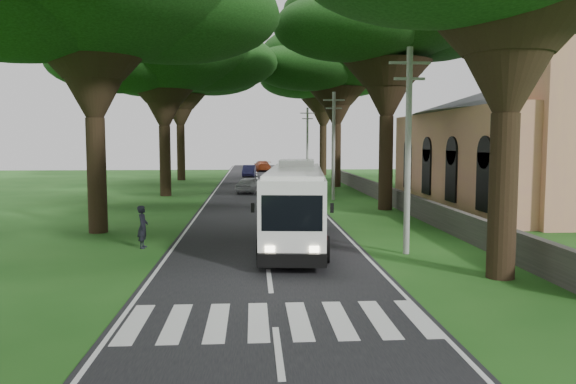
{
  "coord_description": "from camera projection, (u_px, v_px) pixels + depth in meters",
  "views": [
    {
      "loc": [
        -0.52,
        -15.43,
        4.46
      ],
      "look_at": [
        1.02,
        8.92,
        2.2
      ],
      "focal_mm": 35.0,
      "sensor_mm": 36.0,
      "label": 1
    }
  ],
  "objects": [
    {
      "name": "tree_r_mida",
      "position": [
        388.0,
        17.0,
        35.04
      ],
      "size": [
        13.23,
        13.23,
        15.1
      ],
      "color": "black",
      "rests_on": "ground"
    },
    {
      "name": "distant_car_b",
      "position": [
        249.0,
        171.0,
        68.78
      ],
      "size": [
        1.72,
        4.28,
        1.38
      ],
      "primitive_type": "imported",
      "rotation": [
        0.0,
        0.0,
        -0.06
      ],
      "color": "navy",
      "rests_on": "road"
    },
    {
      "name": "crosswalk",
      "position": [
        275.0,
        322.0,
        13.78
      ],
      "size": [
        8.0,
        3.0,
        0.01
      ],
      "primitive_type": "cube",
      "color": "silver",
      "rests_on": "ground"
    },
    {
      "name": "tree_r_far",
      "position": [
        323.0,
        74.0,
        70.78
      ],
      "size": [
        14.61,
        14.61,
        16.0
      ],
      "color": "black",
      "rests_on": "ground"
    },
    {
      "name": "property_wall",
      "position": [
        386.0,
        194.0,
        40.13
      ],
      "size": [
        0.35,
        50.0,
        1.2
      ],
      "primitive_type": "cube",
      "color": "#383533",
      "rests_on": "ground"
    },
    {
      "name": "coach_bus",
      "position": [
        295.0,
        204.0,
        23.97
      ],
      "size": [
        3.41,
        11.23,
        3.26
      ],
      "rotation": [
        0.0,
        0.0,
        -0.1
      ],
      "color": "white",
      "rests_on": "ground"
    },
    {
      "name": "tree_l_far",
      "position": [
        179.0,
        68.0,
        61.8
      ],
      "size": [
        15.23,
        15.23,
        15.73
      ],
      "color": "black",
      "rests_on": "ground"
    },
    {
      "name": "pedestrian",
      "position": [
        143.0,
        227.0,
        23.18
      ],
      "size": [
        0.43,
        0.65,
        1.77
      ],
      "primitive_type": "imported",
      "rotation": [
        0.0,
        0.0,
        1.55
      ],
      "color": "black",
      "rests_on": "ground"
    },
    {
      "name": "church",
      "position": [
        525.0,
        133.0,
        37.86
      ],
      "size": [
        14.0,
        24.0,
        11.6
      ],
      "color": "tan",
      "rests_on": "ground"
    },
    {
      "name": "pole_far",
      "position": [
        307.0,
        143.0,
        61.45
      ],
      "size": [
        1.6,
        0.24,
        8.0
      ],
      "color": "gray",
      "rests_on": "ground"
    },
    {
      "name": "road",
      "position": [
        260.0,
        202.0,
        40.62
      ],
      "size": [
        8.0,
        120.0,
        0.04
      ],
      "primitive_type": "cube",
      "color": "black",
      "rests_on": "ground"
    },
    {
      "name": "distant_car_a",
      "position": [
        249.0,
        185.0,
        47.47
      ],
      "size": [
        2.59,
        4.21,
        1.34
      ],
      "primitive_type": "imported",
      "rotation": [
        0.0,
        0.0,
        2.87
      ],
      "color": "#ADADB1",
      "rests_on": "road"
    },
    {
      "name": "pole_near",
      "position": [
        408.0,
        147.0,
        21.7
      ],
      "size": [
        1.6,
        0.24,
        8.0
      ],
      "color": "gray",
      "rests_on": "ground"
    },
    {
      "name": "tree_l_midb",
      "position": [
        163.0,
        53.0,
        44.07
      ],
      "size": [
        15.17,
        15.17,
        14.61
      ],
      "color": "black",
      "rests_on": "ground"
    },
    {
      "name": "pole_mid",
      "position": [
        334.0,
        144.0,
        41.57
      ],
      "size": [
        1.6,
        0.24,
        8.0
      ],
      "color": "gray",
      "rests_on": "ground"
    },
    {
      "name": "distant_car_c",
      "position": [
        262.0,
        166.0,
        80.29
      ],
      "size": [
        2.82,
        5.41,
        1.5
      ],
      "primitive_type": "imported",
      "rotation": [
        0.0,
        0.0,
        3.29
      ],
      "color": "maroon",
      "rests_on": "road"
    },
    {
      "name": "ground",
      "position": [
        272.0,
        299.0,
        15.77
      ],
      "size": [
        140.0,
        140.0,
        0.0
      ],
      "primitive_type": "plane",
      "color": "#1D4F16",
      "rests_on": "ground"
    },
    {
      "name": "tree_r_midb",
      "position": [
        337.0,
        58.0,
        52.89
      ],
      "size": [
        14.72,
        14.72,
        15.41
      ],
      "color": "black",
      "rests_on": "ground"
    }
  ]
}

